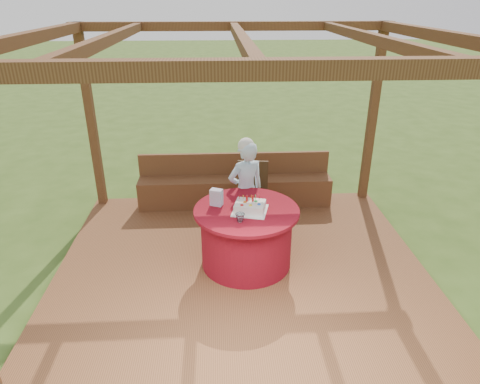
# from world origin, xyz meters

# --- Properties ---
(ground) EXTENTS (60.00, 60.00, 0.00)m
(ground) POSITION_xyz_m (0.00, 0.00, 0.00)
(ground) COLOR #35511B
(ground) RESTS_ON ground
(deck) EXTENTS (4.50, 4.00, 0.12)m
(deck) POSITION_xyz_m (0.00, 0.00, 0.06)
(deck) COLOR brown
(deck) RESTS_ON ground
(pergola) EXTENTS (4.50, 4.00, 2.72)m
(pergola) POSITION_xyz_m (0.00, 0.00, 2.41)
(pergola) COLOR brown
(pergola) RESTS_ON deck
(bench) EXTENTS (3.00, 0.42, 0.80)m
(bench) POSITION_xyz_m (0.00, 1.72, 0.38)
(bench) COLOR brown
(bench) RESTS_ON deck
(table) EXTENTS (1.26, 1.26, 0.75)m
(table) POSITION_xyz_m (0.07, 0.04, 0.50)
(table) COLOR maroon
(table) RESTS_ON deck
(chair) EXTENTS (0.49, 0.49, 0.89)m
(chair) POSITION_xyz_m (0.23, 1.15, 0.62)
(chair) COLOR #392512
(chair) RESTS_ON deck
(elderly_woman) EXTENTS (0.59, 0.49, 1.42)m
(elderly_woman) POSITION_xyz_m (0.10, 0.70, 0.83)
(elderly_woman) COLOR #9ECDEA
(elderly_woman) RESTS_ON deck
(birthday_cake) EXTENTS (0.47, 0.47, 0.18)m
(birthday_cake) POSITION_xyz_m (0.10, -0.00, 0.93)
(birthday_cake) COLOR white
(birthday_cake) RESTS_ON table
(gift_bag) EXTENTS (0.17, 0.14, 0.20)m
(gift_bag) POSITION_xyz_m (-0.29, 0.17, 0.97)
(gift_bag) COLOR #F19CD4
(gift_bag) RESTS_ON table
(drinking_glass) EXTENTS (0.14, 0.14, 0.10)m
(drinking_glass) POSITION_xyz_m (-0.03, -0.25, 0.92)
(drinking_glass) COLOR white
(drinking_glass) RESTS_ON table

